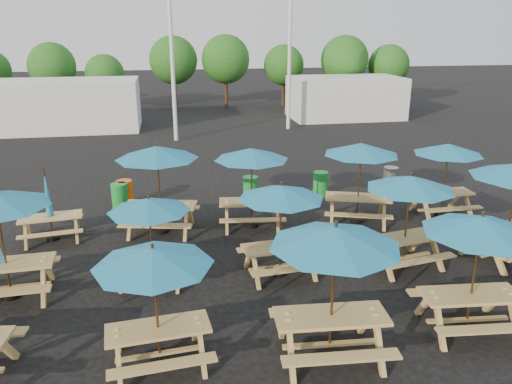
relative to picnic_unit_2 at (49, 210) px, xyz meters
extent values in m
plane|color=black|center=(5.72, -1.61, -0.87)|extent=(120.00, 120.00, 0.00)
cube|color=tan|center=(-0.26, -3.12, -0.07)|extent=(1.98, 0.86, 0.06)
cube|color=tan|center=(-0.23, -3.83, -0.38)|extent=(1.95, 0.38, 0.04)
cube|color=tan|center=(-0.30, -2.41, -0.38)|extent=(1.95, 0.38, 0.04)
cylinder|color=black|center=(-0.26, -3.12, -0.81)|extent=(0.39, 0.39, 0.11)
cylinder|color=brown|center=(-0.26, -3.12, 0.37)|extent=(0.05, 0.05, 2.47)
cube|color=tan|center=(0.00, 0.00, -0.19)|extent=(1.73, 0.87, 0.06)
cube|color=tan|center=(0.08, -0.60, -0.45)|extent=(1.67, 0.46, 0.04)
cube|color=tan|center=(-0.08, 0.60, -0.45)|extent=(1.67, 0.46, 0.04)
cylinder|color=black|center=(0.00, 0.00, -0.82)|extent=(0.33, 0.33, 0.09)
cylinder|color=brown|center=(0.00, 0.00, 0.19)|extent=(0.04, 0.04, 2.11)
cone|color=teal|center=(0.00, 0.00, 0.56)|extent=(0.20, 0.20, 1.38)
cube|color=tan|center=(2.96, -6.03, -0.14)|extent=(1.83, 0.86, 0.06)
cube|color=tan|center=(3.02, -6.67, -0.43)|extent=(1.78, 0.42, 0.04)
cube|color=tan|center=(2.89, -5.38, -0.43)|extent=(1.78, 0.42, 0.04)
cylinder|color=black|center=(2.96, -6.03, -0.82)|extent=(0.35, 0.35, 0.10)
cylinder|color=brown|center=(2.96, -6.03, 0.26)|extent=(0.04, 0.04, 2.26)
cone|color=teal|center=(2.96, -6.03, 1.21)|extent=(2.20, 2.20, 0.31)
cube|color=tan|center=(2.81, -2.98, -0.20)|extent=(1.71, 0.93, 0.05)
cube|color=tan|center=(2.69, -3.57, -0.46)|extent=(1.64, 0.53, 0.04)
cube|color=tan|center=(2.92, -2.40, -0.46)|extent=(1.64, 0.53, 0.04)
cylinder|color=black|center=(2.81, -2.98, -0.82)|extent=(0.32, 0.32, 0.09)
cylinder|color=brown|center=(2.81, -2.98, 0.17)|extent=(0.04, 0.04, 2.07)
cone|color=teal|center=(2.81, -2.98, 1.04)|extent=(2.16, 2.16, 0.29)
cube|color=tan|center=(2.98, 0.00, -0.04)|extent=(2.13, 1.19, 0.07)
cube|color=tan|center=(2.82, -0.72, -0.37)|extent=(2.03, 0.70, 0.04)
cube|color=tan|center=(3.14, 0.72, -0.37)|extent=(2.03, 0.70, 0.04)
cylinder|color=black|center=(2.98, 0.00, -0.81)|extent=(0.40, 0.40, 0.11)
cylinder|color=brown|center=(2.98, 0.00, 0.42)|extent=(0.05, 0.05, 2.57)
cone|color=teal|center=(2.98, 0.00, 1.50)|extent=(2.72, 2.72, 0.36)
cube|color=tan|center=(5.95, -6.32, -0.05)|extent=(2.03, 0.91, 0.07)
cube|color=tan|center=(5.90, -7.05, -0.37)|extent=(2.00, 0.41, 0.04)
cube|color=tan|center=(6.00, -5.60, -0.37)|extent=(2.00, 0.41, 0.04)
cylinder|color=black|center=(5.95, -6.32, -0.81)|extent=(0.40, 0.40, 0.11)
cylinder|color=brown|center=(5.95, -6.32, 0.40)|extent=(0.05, 0.05, 2.54)
cone|color=teal|center=(5.95, -6.32, 1.47)|extent=(2.41, 2.41, 0.35)
cube|color=tan|center=(5.76, -3.12, -0.14)|extent=(1.83, 0.86, 0.06)
cube|color=tan|center=(5.83, -3.76, -0.43)|extent=(1.78, 0.42, 0.04)
cube|color=tan|center=(5.70, -2.47, -0.43)|extent=(1.78, 0.42, 0.04)
cylinder|color=black|center=(5.76, -3.12, -0.82)|extent=(0.35, 0.35, 0.10)
cylinder|color=brown|center=(5.76, -3.12, 0.26)|extent=(0.04, 0.04, 2.26)
cone|color=teal|center=(5.76, -3.12, 1.21)|extent=(2.20, 2.20, 0.31)
cube|color=tan|center=(5.61, -0.02, -0.09)|extent=(1.96, 0.95, 0.06)
cube|color=tan|center=(5.53, -0.71, -0.40)|extent=(1.90, 0.48, 0.04)
cube|color=tan|center=(5.69, 0.66, -0.40)|extent=(1.90, 0.48, 0.04)
cylinder|color=black|center=(5.61, -0.02, -0.82)|extent=(0.38, 0.38, 0.10)
cylinder|color=brown|center=(5.61, -0.02, 0.34)|extent=(0.05, 0.05, 2.41)
cone|color=teal|center=(5.61, -0.02, 1.35)|extent=(2.38, 2.38, 0.33)
cube|color=tan|center=(8.84, -6.02, -0.09)|extent=(1.94, 0.90, 0.06)
cube|color=tan|center=(8.78, -6.70, -0.40)|extent=(1.90, 0.43, 0.04)
cube|color=tan|center=(8.90, -5.33, -0.40)|extent=(1.90, 0.43, 0.04)
cylinder|color=black|center=(8.84, -6.02, -0.82)|extent=(0.38, 0.38, 0.10)
cylinder|color=brown|center=(8.84, -6.02, 0.33)|extent=(0.05, 0.05, 2.40)
cone|color=teal|center=(8.84, -6.02, 1.35)|extent=(2.32, 2.32, 0.33)
cube|color=tan|center=(8.86, -3.22, -0.11)|extent=(1.94, 1.03, 0.06)
cube|color=tan|center=(8.98, -3.89, -0.41)|extent=(1.86, 0.58, 0.04)
cube|color=tan|center=(8.74, -2.56, -0.41)|extent=(1.86, 0.58, 0.04)
cylinder|color=black|center=(8.86, -3.22, -0.82)|extent=(0.37, 0.37, 0.10)
cylinder|color=brown|center=(8.86, -3.22, 0.31)|extent=(0.04, 0.04, 2.35)
cone|color=teal|center=(8.86, -3.22, 1.30)|extent=(2.43, 2.43, 0.33)
cube|color=tan|center=(8.81, -0.25, -0.07)|extent=(2.08, 1.33, 0.06)
cube|color=tan|center=(8.58, -0.92, -0.38)|extent=(1.92, 0.87, 0.04)
cube|color=tan|center=(9.03, 0.43, -0.38)|extent=(1.92, 0.87, 0.04)
cylinder|color=black|center=(8.81, -0.25, -0.81)|extent=(0.39, 0.39, 0.11)
cylinder|color=brown|center=(8.81, -0.25, 0.37)|extent=(0.05, 0.05, 2.48)
cone|color=teal|center=(8.81, -0.25, 1.41)|extent=(2.79, 2.79, 0.34)
cube|color=tan|center=(11.59, -3.30, -0.05)|extent=(2.13, 1.29, 0.07)
cube|color=tan|center=(11.39, -2.60, -0.37)|extent=(1.99, 0.81, 0.04)
cylinder|color=black|center=(11.59, -3.30, -0.81)|extent=(0.40, 0.40, 0.11)
cylinder|color=brown|center=(11.59, -3.30, 0.41)|extent=(0.05, 0.05, 2.55)
cube|color=tan|center=(11.62, -0.16, -0.12)|extent=(1.83, 0.75, 0.06)
cube|color=tan|center=(11.63, -0.83, -0.41)|extent=(1.82, 0.30, 0.04)
cube|color=tan|center=(11.60, 0.50, -0.41)|extent=(1.82, 0.30, 0.04)
cylinder|color=black|center=(11.62, -0.16, -0.82)|extent=(0.36, 0.36, 0.10)
cylinder|color=brown|center=(11.62, -0.16, 0.29)|extent=(0.04, 0.04, 2.32)
cone|color=teal|center=(11.62, -0.16, 1.27)|extent=(2.12, 2.12, 0.32)
cylinder|color=#EC5A0D|center=(1.80, 2.59, -0.45)|extent=(0.52, 0.52, 0.84)
cylinder|color=#1A8F32|center=(1.66, 2.26, -0.45)|extent=(0.52, 0.52, 0.84)
cylinder|color=#1A8F32|center=(5.97, 2.28, -0.45)|extent=(0.52, 0.52, 0.84)
cylinder|color=#1A8F32|center=(8.48, 2.43, -0.45)|extent=(0.52, 0.52, 0.84)
cylinder|color=gray|center=(11.15, 2.57, -0.45)|extent=(0.52, 0.52, 0.84)
cylinder|color=silver|center=(3.72, 12.39, 5.13)|extent=(0.20, 0.20, 12.00)
cylinder|color=silver|center=(10.22, 14.39, 5.13)|extent=(0.20, 0.20, 12.00)
cube|color=silver|center=(-2.28, 16.39, 0.53)|extent=(8.00, 4.00, 2.80)
cube|color=silver|center=(14.72, 17.39, 0.43)|extent=(7.00, 4.00, 2.60)
cylinder|color=#382314|center=(-4.02, 22.29, 0.20)|extent=(0.24, 0.24, 2.14)
sphere|color=#1E5919|center=(-4.02, 22.29, 2.29)|extent=(3.11, 3.11, 3.11)
cylinder|color=#382314|center=(-0.66, 22.04, 0.02)|extent=(0.24, 0.24, 1.78)
sphere|color=#1E5919|center=(-0.66, 22.04, 1.77)|extent=(2.59, 2.59, 2.59)
cylinder|color=#382314|center=(3.97, 23.10, 0.29)|extent=(0.24, 0.24, 2.31)
sphere|color=#1E5919|center=(3.97, 23.10, 2.55)|extent=(3.36, 3.36, 3.36)
cylinder|color=#382314|center=(7.62, 22.64, 0.30)|extent=(0.24, 0.24, 2.35)
sphere|color=#1E5919|center=(7.62, 22.64, 2.60)|extent=(3.41, 3.41, 3.41)
cylinder|color=#382314|center=(11.95, 23.06, 0.14)|extent=(0.24, 0.24, 2.02)
sphere|color=#1E5919|center=(11.95, 23.06, 2.11)|extent=(2.94, 2.94, 2.94)
cylinder|color=#382314|center=(15.96, 21.28, 0.29)|extent=(0.24, 0.24, 2.32)
sphere|color=#1E5919|center=(15.96, 21.28, 2.57)|extent=(3.38, 3.38, 3.38)
cylinder|color=#382314|center=(19.35, 21.31, 0.15)|extent=(0.24, 0.24, 2.03)
sphere|color=#1E5919|center=(19.35, 21.31, 2.13)|extent=(2.95, 2.95, 2.95)
camera|label=1|loc=(3.31, -13.58, 4.77)|focal=35.00mm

